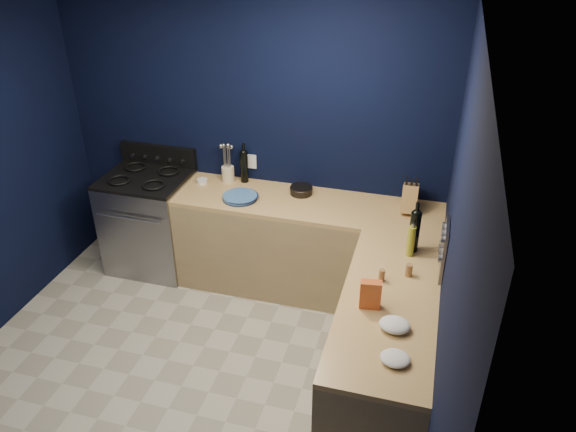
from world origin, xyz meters
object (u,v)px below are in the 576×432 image
(utensil_crock, at_px, (228,174))
(knife_block, at_px, (410,198))
(plate_stack, at_px, (240,197))
(gas_range, at_px, (151,223))
(crouton_bag, at_px, (370,295))

(utensil_crock, height_order, knife_block, knife_block)
(plate_stack, xyz_separation_m, knife_block, (1.42, 0.19, 0.10))
(gas_range, bearing_deg, utensil_crock, 17.42)
(utensil_crock, bearing_deg, knife_block, -4.02)
(gas_range, height_order, knife_block, knife_block)
(utensil_crock, bearing_deg, plate_stack, -53.92)
(plate_stack, bearing_deg, crouton_bag, -41.77)
(utensil_crock, relative_size, crouton_bag, 0.72)
(crouton_bag, bearing_deg, gas_range, 143.78)
(crouton_bag, bearing_deg, plate_stack, 130.82)
(gas_range, distance_m, plate_stack, 1.06)
(gas_range, height_order, crouton_bag, crouton_bag)
(knife_block, bearing_deg, crouton_bag, -96.14)
(utensil_crock, relative_size, knife_block, 0.62)
(gas_range, relative_size, plate_stack, 3.09)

